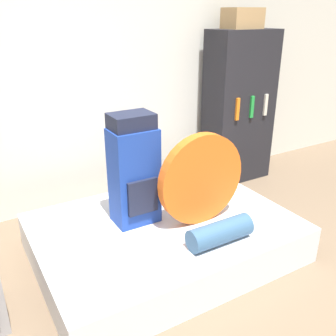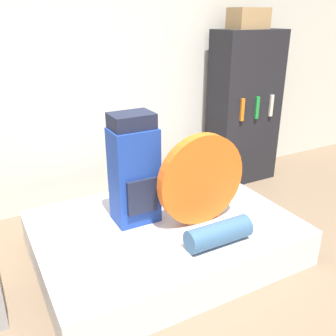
{
  "view_description": "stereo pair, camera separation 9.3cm",
  "coord_description": "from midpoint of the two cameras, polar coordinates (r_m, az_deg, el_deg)",
  "views": [
    {
      "loc": [
        -1.17,
        -1.39,
        1.83
      ],
      "look_at": [
        0.14,
        0.84,
        0.75
      ],
      "focal_mm": 40.0,
      "sensor_mm": 36.0,
      "label": 1
    },
    {
      "loc": [
        -1.09,
        -1.44,
        1.83
      ],
      "look_at": [
        0.14,
        0.84,
        0.75
      ],
      "focal_mm": 40.0,
      "sensor_mm": 36.0,
      "label": 2
    }
  ],
  "objects": [
    {
      "name": "ground_plane",
      "position": [
        2.57,
        7.79,
        -22.95
      ],
      "size": [
        16.0,
        16.0,
        0.0
      ],
      "primitive_type": "plane",
      "color": "brown"
    },
    {
      "name": "tent_bag",
      "position": [
        2.85,
        6.02,
        -1.76
      ],
      "size": [
        0.72,
        0.08,
        0.72
      ],
      "color": "#E05B19",
      "rests_on": "bed"
    },
    {
      "name": "wall_back",
      "position": [
        3.71,
        -10.76,
        14.03
      ],
      "size": [
        8.0,
        0.05,
        2.6
      ],
      "color": "silver",
      "rests_on": "ground_plane"
    },
    {
      "name": "bookshelf",
      "position": [
        4.32,
        12.13,
        8.84
      ],
      "size": [
        0.75,
        0.42,
        1.67
      ],
      "color": "black",
      "rests_on": "ground_plane"
    },
    {
      "name": "backpack",
      "position": [
        2.84,
        -4.25,
        -0.45
      ],
      "size": [
        0.34,
        0.28,
        0.86
      ],
      "color": "navy",
      "rests_on": "bed"
    },
    {
      "name": "bed",
      "position": [
        3.07,
        0.28,
        -10.54
      ],
      "size": [
        1.97,
        1.42,
        0.3
      ],
      "color": "silver",
      "rests_on": "ground_plane"
    },
    {
      "name": "cardboard_box",
      "position": [
        4.18,
        12.83,
        21.35
      ],
      "size": [
        0.38,
        0.26,
        0.2
      ],
      "color": "#A88456",
      "rests_on": "bookshelf"
    },
    {
      "name": "sleeping_roll",
      "position": [
        2.71,
        8.7,
        -9.86
      ],
      "size": [
        0.49,
        0.17,
        0.17
      ],
      "color": "#33567A",
      "rests_on": "bed"
    }
  ]
}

